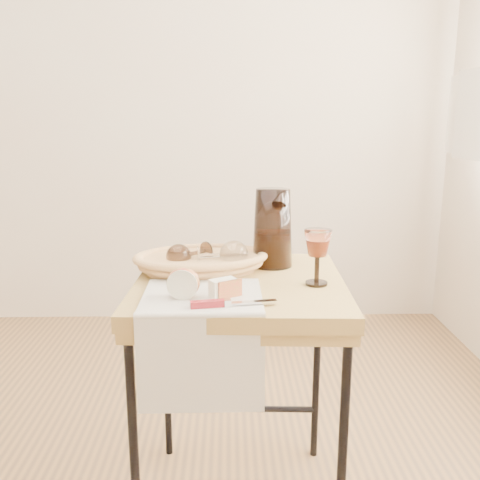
{
  "coord_description": "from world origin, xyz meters",
  "views": [
    {
      "loc": [
        0.54,
        -1.26,
        1.19
      ],
      "look_at": [
        0.57,
        0.15,
        0.86
      ],
      "focal_mm": 39.58,
      "sensor_mm": 36.0,
      "label": 1
    }
  ],
  "objects_px": {
    "goblet_lying_b": "(219,255)",
    "table_knife": "(230,302)",
    "side_table": "(240,398)",
    "goblet_lying_a": "(191,254)",
    "bread_basket": "(201,263)",
    "wine_goblet": "(317,257)",
    "apple_half": "(184,283)",
    "tea_towel": "(202,296)",
    "pitcher": "(273,228)"
  },
  "relations": [
    {
      "from": "goblet_lying_b",
      "to": "table_knife",
      "type": "height_order",
      "value": "goblet_lying_b"
    },
    {
      "from": "side_table",
      "to": "goblet_lying_a",
      "type": "relative_size",
      "value": 6.11
    },
    {
      "from": "side_table",
      "to": "bread_basket",
      "type": "relative_size",
      "value": 2.1
    },
    {
      "from": "goblet_lying_b",
      "to": "wine_goblet",
      "type": "relative_size",
      "value": 0.88
    },
    {
      "from": "goblet_lying_a",
      "to": "apple_half",
      "type": "bearing_deg",
      "value": 48.2
    },
    {
      "from": "side_table",
      "to": "table_knife",
      "type": "bearing_deg",
      "value": -97.01
    },
    {
      "from": "bread_basket",
      "to": "goblet_lying_a",
      "type": "bearing_deg",
      "value": 144.45
    },
    {
      "from": "tea_towel",
      "to": "goblet_lying_b",
      "type": "bearing_deg",
      "value": 79.36
    },
    {
      "from": "side_table",
      "to": "goblet_lying_b",
      "type": "height_order",
      "value": "goblet_lying_b"
    },
    {
      "from": "goblet_lying_b",
      "to": "goblet_lying_a",
      "type": "bearing_deg",
      "value": 149.43
    },
    {
      "from": "bread_basket",
      "to": "pitcher",
      "type": "xyz_separation_m",
      "value": [
        0.22,
        0.06,
        0.09
      ]
    },
    {
      "from": "goblet_lying_b",
      "to": "apple_half",
      "type": "bearing_deg",
      "value": -117.29
    },
    {
      "from": "tea_towel",
      "to": "bread_basket",
      "type": "xyz_separation_m",
      "value": [
        -0.01,
        0.23,
        0.02
      ]
    },
    {
      "from": "bread_basket",
      "to": "side_table",
      "type": "bearing_deg",
      "value": -46.59
    },
    {
      "from": "pitcher",
      "to": "apple_half",
      "type": "relative_size",
      "value": 3.34
    },
    {
      "from": "bread_basket",
      "to": "wine_goblet",
      "type": "height_order",
      "value": "wine_goblet"
    },
    {
      "from": "table_knife",
      "to": "bread_basket",
      "type": "bearing_deg",
      "value": 96.07
    },
    {
      "from": "pitcher",
      "to": "wine_goblet",
      "type": "xyz_separation_m",
      "value": [
        0.11,
        -0.19,
        -0.04
      ]
    },
    {
      "from": "goblet_lying_a",
      "to": "table_knife",
      "type": "height_order",
      "value": "goblet_lying_a"
    },
    {
      "from": "side_table",
      "to": "bread_basket",
      "type": "xyz_separation_m",
      "value": [
        -0.11,
        0.09,
        0.4
      ]
    },
    {
      "from": "tea_towel",
      "to": "wine_goblet",
      "type": "xyz_separation_m",
      "value": [
        0.31,
        0.1,
        0.08
      ]
    },
    {
      "from": "side_table",
      "to": "tea_towel",
      "type": "distance_m",
      "value": 0.41
    },
    {
      "from": "tea_towel",
      "to": "wine_goblet",
      "type": "height_order",
      "value": "wine_goblet"
    },
    {
      "from": "bread_basket",
      "to": "goblet_lying_a",
      "type": "xyz_separation_m",
      "value": [
        -0.03,
        0.02,
        0.02
      ]
    },
    {
      "from": "wine_goblet",
      "to": "bread_basket",
      "type": "bearing_deg",
      "value": 157.06
    },
    {
      "from": "side_table",
      "to": "apple_half",
      "type": "height_order",
      "value": "apple_half"
    },
    {
      "from": "tea_towel",
      "to": "goblet_lying_b",
      "type": "xyz_separation_m",
      "value": [
        0.04,
        0.21,
        0.05
      ]
    },
    {
      "from": "wine_goblet",
      "to": "goblet_lying_a",
      "type": "bearing_deg",
      "value": 156.73
    },
    {
      "from": "goblet_lying_b",
      "to": "apple_half",
      "type": "height_order",
      "value": "goblet_lying_b"
    },
    {
      "from": "tea_towel",
      "to": "bread_basket",
      "type": "height_order",
      "value": "bread_basket"
    },
    {
      "from": "goblet_lying_a",
      "to": "wine_goblet",
      "type": "xyz_separation_m",
      "value": [
        0.35,
        -0.15,
        0.03
      ]
    },
    {
      "from": "pitcher",
      "to": "table_knife",
      "type": "relative_size",
      "value": 1.34
    },
    {
      "from": "pitcher",
      "to": "table_knife",
      "type": "height_order",
      "value": "pitcher"
    },
    {
      "from": "table_knife",
      "to": "goblet_lying_a",
      "type": "bearing_deg",
      "value": 100.39
    },
    {
      "from": "wine_goblet",
      "to": "tea_towel",
      "type": "bearing_deg",
      "value": -162.57
    },
    {
      "from": "apple_half",
      "to": "wine_goblet",
      "type": "bearing_deg",
      "value": 22.95
    },
    {
      "from": "tea_towel",
      "to": "bread_basket",
      "type": "bearing_deg",
      "value": 93.08
    },
    {
      "from": "bread_basket",
      "to": "pitcher",
      "type": "distance_m",
      "value": 0.24
    },
    {
      "from": "goblet_lying_b",
      "to": "side_table",
      "type": "bearing_deg",
      "value": -54.45
    },
    {
      "from": "side_table",
      "to": "apple_half",
      "type": "relative_size",
      "value": 8.94
    },
    {
      "from": "tea_towel",
      "to": "apple_half",
      "type": "bearing_deg",
      "value": -162.19
    },
    {
      "from": "side_table",
      "to": "goblet_lying_a",
      "type": "distance_m",
      "value": 0.46
    },
    {
      "from": "apple_half",
      "to": "side_table",
      "type": "bearing_deg",
      "value": 53.5
    },
    {
      "from": "side_table",
      "to": "apple_half",
      "type": "bearing_deg",
      "value": -131.93
    },
    {
      "from": "side_table",
      "to": "bread_basket",
      "type": "bearing_deg",
      "value": 142.4
    },
    {
      "from": "goblet_lying_a",
      "to": "bread_basket",
      "type": "bearing_deg",
      "value": 111.69
    },
    {
      "from": "pitcher",
      "to": "goblet_lying_a",
      "type": "bearing_deg",
      "value": -149.37
    },
    {
      "from": "wine_goblet",
      "to": "apple_half",
      "type": "distance_m",
      "value": 0.37
    },
    {
      "from": "bread_basket",
      "to": "apple_half",
      "type": "distance_m",
      "value": 0.25
    },
    {
      "from": "side_table",
      "to": "wine_goblet",
      "type": "xyz_separation_m",
      "value": [
        0.21,
        -0.05,
        0.45
      ]
    }
  ]
}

